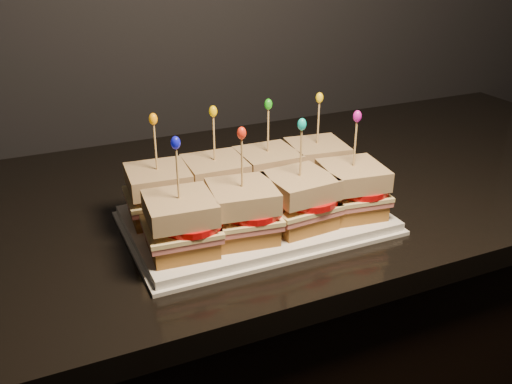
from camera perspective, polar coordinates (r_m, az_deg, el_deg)
name	(u,v)px	position (r m, az deg, el deg)	size (l,w,h in m)	color
granite_slab	(43,237)	(0.92, -20.51, -4.28)	(2.34, 0.66, 0.04)	black
platter	(256,220)	(0.86, 0.00, -2.79)	(0.37, 0.23, 0.02)	white
platter_rim	(256,223)	(0.86, 0.00, -3.15)	(0.38, 0.24, 0.01)	white
sandwich_0_bread_bot	(160,209)	(0.85, -9.55, -1.72)	(0.08, 0.08, 0.02)	brown
sandwich_0_ham	(160,200)	(0.85, -9.62, -0.77)	(0.09, 0.09, 0.01)	#CD5A5A
sandwich_0_cheese	(159,195)	(0.84, -9.65, -0.34)	(0.09, 0.09, 0.01)	beige
sandwich_0_tomato	(168,191)	(0.84, -8.79, 0.11)	(0.08, 0.08, 0.01)	red
sandwich_0_bread_top	(158,179)	(0.83, -9.78, 1.32)	(0.09, 0.09, 0.03)	brown
sandwich_0_pick	(156,150)	(0.82, -10.01, 4.19)	(0.00, 0.00, 0.09)	tan
sandwich_0_frill	(153,119)	(0.80, -10.25, 7.20)	(0.01, 0.01, 0.02)	#FD9707
sandwich_1_bread_bot	(216,199)	(0.88, -4.03, -0.68)	(0.08, 0.08, 0.02)	brown
sandwich_1_ham	(216,190)	(0.87, -4.06, 0.25)	(0.09, 0.09, 0.01)	#CD5A5A
sandwich_1_cheese	(216,185)	(0.87, -4.07, 0.67)	(0.09, 0.09, 0.01)	beige
sandwich_1_tomato	(224,181)	(0.86, -3.20, 1.11)	(0.08, 0.08, 0.01)	red
sandwich_1_bread_top	(215,169)	(0.86, -4.12, 2.30)	(0.09, 0.09, 0.03)	brown
sandwich_1_pick	(214,141)	(0.84, -4.22, 5.11)	(0.00, 0.00, 0.09)	tan
sandwich_1_frill	(213,111)	(0.83, -4.32, 8.05)	(0.01, 0.01, 0.02)	#F0BE00
sandwich_2_bread_bot	(268,189)	(0.91, 1.16, 0.30)	(0.08, 0.08, 0.02)	brown
sandwich_2_ham	(268,180)	(0.90, 1.17, 1.21)	(0.09, 0.09, 0.01)	#CD5A5A
sandwich_2_cheese	(268,176)	(0.90, 1.18, 1.62)	(0.09, 0.09, 0.01)	beige
sandwich_2_tomato	(276,172)	(0.89, 2.04, 2.04)	(0.08, 0.08, 0.01)	red
sandwich_2_bread_top	(268,160)	(0.89, 1.19, 3.20)	(0.09, 0.09, 0.03)	brown
sandwich_2_pick	(268,133)	(0.87, 1.22, 5.92)	(0.00, 0.00, 0.09)	tan
sandwich_2_frill	(268,104)	(0.86, 1.24, 8.77)	(0.01, 0.01, 0.02)	#1CA615
sandwich_3_bread_bot	(316,180)	(0.94, 5.98, 1.21)	(0.08, 0.08, 0.02)	brown
sandwich_3_ham	(316,171)	(0.94, 6.02, 2.09)	(0.09, 0.09, 0.01)	#CD5A5A
sandwich_3_cheese	(316,167)	(0.94, 6.04, 2.48)	(0.09, 0.09, 0.01)	beige
sandwich_3_tomato	(325,163)	(0.93, 6.88, 2.89)	(0.08, 0.08, 0.01)	red
sandwich_3_bread_top	(317,152)	(0.93, 6.11, 4.00)	(0.09, 0.09, 0.03)	brown
sandwich_3_pick	(318,126)	(0.91, 6.24, 6.63)	(0.00, 0.00, 0.09)	tan
sandwich_3_frill	(320,98)	(0.90, 6.37, 9.36)	(0.01, 0.01, 0.02)	yellow
sandwich_4_bread_bot	(182,242)	(0.76, -7.43, -4.94)	(0.08, 0.08, 0.02)	brown
sandwich_4_ham	(181,231)	(0.76, -7.49, -3.91)	(0.09, 0.09, 0.01)	#CD5A5A
sandwich_4_cheese	(181,227)	(0.75, -7.52, -3.44)	(0.09, 0.09, 0.01)	beige
sandwich_4_tomato	(191,222)	(0.75, -6.54, -2.96)	(0.08, 0.08, 0.01)	red
sandwich_4_bread_top	(180,208)	(0.74, -7.64, -1.63)	(0.09, 0.09, 0.03)	brown
sandwich_4_pick	(178,177)	(0.72, -7.83, 1.54)	(0.00, 0.00, 0.09)	tan
sandwich_4_frill	(176,143)	(0.71, -8.04, 4.90)	(0.01, 0.01, 0.02)	#0F12D7
sandwich_5_bread_bot	(243,229)	(0.79, -1.34, -3.68)	(0.08, 0.08, 0.02)	brown
sandwich_5_ham	(243,219)	(0.78, -1.35, -2.67)	(0.09, 0.09, 0.01)	#CD5A5A
sandwich_5_cheese	(243,214)	(0.78, -1.36, -2.21)	(0.09, 0.09, 0.01)	beige
sandwich_5_tomato	(252,209)	(0.77, -0.37, -1.74)	(0.08, 0.08, 0.01)	red
sandwich_5_bread_top	(242,196)	(0.77, -1.38, -0.44)	(0.09, 0.09, 0.03)	brown
sandwich_5_pick	(242,166)	(0.75, -1.41, 2.65)	(0.00, 0.00, 0.09)	tan
sandwich_5_frill	(242,133)	(0.73, -1.45, 5.91)	(0.01, 0.01, 0.02)	red
sandwich_6_bread_bot	(299,217)	(0.82, 4.29, -2.47)	(0.08, 0.08, 0.02)	brown
sandwich_6_ham	(299,207)	(0.82, 4.33, -1.49)	(0.09, 0.09, 0.01)	#CD5A5A
sandwich_6_cheese	(299,202)	(0.81, 4.34, -1.05)	(0.09, 0.09, 0.01)	beige
sandwich_6_tomato	(309,198)	(0.81, 5.31, -0.59)	(0.08, 0.08, 0.01)	red
sandwich_6_bread_top	(300,185)	(0.80, 4.40, 0.67)	(0.09, 0.09, 0.03)	brown
sandwich_6_pick	(301,156)	(0.78, 4.51, 3.64)	(0.00, 0.00, 0.09)	tan
sandwich_6_frill	(302,124)	(0.77, 4.62, 6.77)	(0.01, 0.01, 0.02)	#0BBFAE
sandwich_7_bread_bot	(350,206)	(0.86, 9.42, -1.34)	(0.08, 0.08, 0.02)	brown
sandwich_7_ham	(351,196)	(0.86, 9.49, -0.40)	(0.09, 0.09, 0.01)	#CD5A5A
sandwich_7_cheese	(351,192)	(0.85, 9.53, 0.02)	(0.09, 0.09, 0.01)	beige
sandwich_7_tomato	(361,187)	(0.85, 10.45, 0.46)	(0.08, 0.08, 0.01)	red
sandwich_7_bread_top	(353,175)	(0.84, 9.65, 1.66)	(0.09, 0.09, 0.03)	brown
sandwich_7_pick	(355,147)	(0.83, 9.87, 4.50)	(0.00, 0.00, 0.09)	tan
sandwich_7_frill	(357,116)	(0.81, 10.10, 7.47)	(0.01, 0.01, 0.02)	#C812A0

